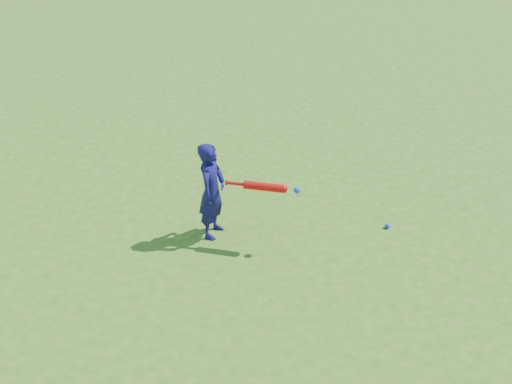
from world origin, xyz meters
TOP-DOWN VIEW (x-y plane):
  - ground at (0.00, 0.00)m, footprint 80.00×80.00m
  - child at (-0.08, -0.58)m, footprint 0.40×0.49m
  - ground_ball_blue at (1.96, -0.46)m, footprint 0.06×0.06m
  - bat_swing at (0.53, -0.76)m, footprint 0.80×0.22m

SIDE VIEW (x-z plane):
  - ground at x=0.00m, z-range 0.00..0.00m
  - ground_ball_blue at x=1.96m, z-range 0.00..0.06m
  - child at x=-0.08m, z-range 0.00..1.16m
  - bat_swing at x=0.53m, z-range 0.69..0.79m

